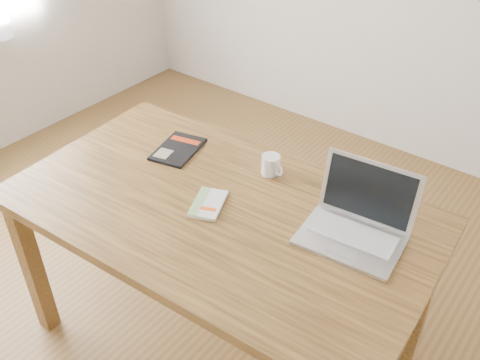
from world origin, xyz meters
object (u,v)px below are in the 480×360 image
Objects in this scene: desk at (219,225)px; white_guidebook at (208,204)px; black_guidebook at (178,149)px; coffee_mug at (271,165)px; laptop at (357,222)px.

white_guidebook is (-0.03, -0.02, 0.10)m from desk.
desk is 6.02× the size of black_guidebook.
white_guidebook is 1.87× the size of coffee_mug.
desk is at bearing -83.07° from coffee_mug.
desk is 0.31m from coffee_mug.
black_guidebook is at bearing 173.02° from laptop.
desk is 4.43× the size of laptop.
white_guidebook is 0.52m from laptop.
coffee_mug is (0.03, 0.28, 0.13)m from desk.
black_guidebook is (-0.36, 0.18, 0.10)m from desk.
laptop reaches higher than black_guidebook.
black_guidebook is at bearing 150.52° from desk.
coffee_mug reaches higher than black_guidebook.
black_guidebook is 0.82m from laptop.
white_guidebook is 0.31m from coffee_mug.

